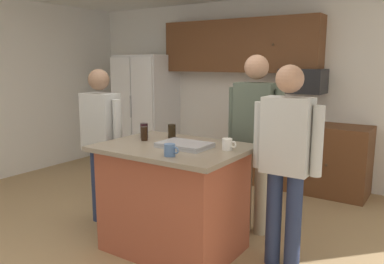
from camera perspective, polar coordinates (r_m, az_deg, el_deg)
name	(u,v)px	position (r m, az deg, el deg)	size (l,w,h in m)	color
floor	(147,246)	(3.82, -6.60, -16.26)	(7.04, 7.04, 0.00)	tan
back_wall	(269,89)	(5.85, 11.18, 6.17)	(6.40, 0.10, 2.60)	white
cabinet_run_upper	(239,46)	(5.82, 6.90, 12.42)	(2.40, 0.38, 0.75)	brown
cabinet_run_lower	(299,155)	(5.47, 15.39, -3.31)	(1.80, 0.63, 0.90)	brown
refrigerator	(146,110)	(6.58, -6.74, 3.26)	(0.89, 0.76, 1.81)	white
microwave_over_range	(303,81)	(5.35, 15.98, 7.21)	(0.56, 0.40, 0.32)	black
kitchen_island	(174,197)	(3.56, -2.71, -9.58)	(1.28, 0.95, 0.97)	#9E4C33
person_host_foreground	(286,154)	(3.21, 13.68, -3.18)	(0.57, 0.22, 1.68)	#232D4C
person_guest_by_door	(101,137)	(4.14, -13.20, -0.65)	(0.57, 0.22, 1.63)	#232D4C
person_guest_right	(255,132)	(3.83, 9.20, 0.02)	(0.57, 0.23, 1.77)	tan
mug_ceramic_white	(227,144)	(3.26, 5.23, -1.80)	(0.13, 0.08, 0.10)	white
mug_blue_stoneware	(170,150)	(3.04, -3.26, -2.67)	(0.13, 0.09, 0.10)	#4C6B99
glass_pilsner	(144,134)	(3.66, -7.03, -0.24)	(0.06, 0.06, 0.13)	black
tumbler_amber	(172,131)	(3.75, -2.98, 0.11)	(0.07, 0.07, 0.13)	black
glass_stout_tall	(144,131)	(3.78, -7.04, 0.20)	(0.07, 0.07, 0.14)	black
serving_tray	(185,145)	(3.35, -1.09, -1.91)	(0.44, 0.30, 0.04)	#B7B7BC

